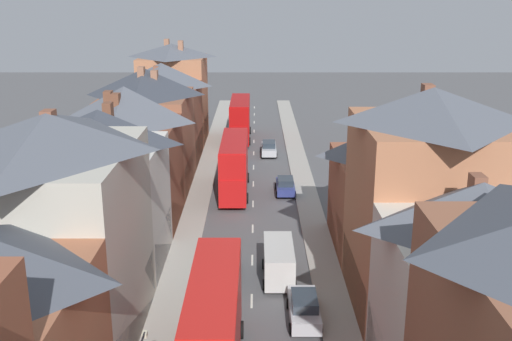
# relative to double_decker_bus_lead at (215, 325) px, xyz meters

# --- Properties ---
(pavement_left) EXTENTS (2.20, 104.00, 0.14)m
(pavement_left) POSITION_rel_double_decker_bus_lead_xyz_m (-3.29, 27.50, -2.75)
(pavement_left) COLOR #A8A399
(pavement_left) RESTS_ON ground
(pavement_right) EXTENTS (2.20, 104.00, 0.14)m
(pavement_right) POSITION_rel_double_decker_bus_lead_xyz_m (6.91, 27.50, -2.75)
(pavement_right) COLOR #A8A399
(pavement_right) RESTS_ON ground
(centre_line_dashes) EXTENTS (0.14, 97.80, 0.01)m
(centre_line_dashes) POSITION_rel_double_decker_bus_lead_xyz_m (1.81, 25.50, -2.81)
(centre_line_dashes) COLOR silver
(centre_line_dashes) RESTS_ON ground
(terrace_row_left) EXTENTS (8.00, 75.33, 14.25)m
(terrace_row_left) POSITION_rel_double_decker_bus_lead_xyz_m (-8.38, 15.35, 3.27)
(terrace_row_left) COLOR #935138
(terrace_row_left) RESTS_ON ground
(terrace_row_right) EXTENTS (8.00, 44.28, 13.67)m
(terrace_row_right) POSITION_rel_double_decker_bus_lead_xyz_m (11.99, -2.61, 3.29)
(terrace_row_right) COLOR brown
(terrace_row_right) RESTS_ON ground
(double_decker_bus_lead) EXTENTS (2.74, 10.80, 5.30)m
(double_decker_bus_lead) POSITION_rel_double_decker_bus_lead_xyz_m (0.00, 0.00, 0.00)
(double_decker_bus_lead) COLOR red
(double_decker_bus_lead) RESTS_ON ground
(double_decker_bus_mid_street) EXTENTS (2.74, 10.80, 5.30)m
(double_decker_bus_mid_street) POSITION_rel_double_decker_bus_lead_xyz_m (0.00, 28.70, 0.00)
(double_decker_bus_mid_street) COLOR red
(double_decker_bus_mid_street) RESTS_ON ground
(double_decker_bus_far_approaching) EXTENTS (2.74, 10.80, 5.30)m
(double_decker_bus_far_approaching) POSITION_rel_double_decker_bus_lead_xyz_m (0.00, 50.50, 0.00)
(double_decker_bus_far_approaching) COLOR #B70F0F
(double_decker_bus_far_approaching) RESTS_ON ground
(car_near_silver) EXTENTS (1.90, 4.56, 1.58)m
(car_near_silver) POSITION_rel_double_decker_bus_lead_xyz_m (-1.29, 46.49, -2.02)
(car_near_silver) COLOR maroon
(car_near_silver) RESTS_ON ground
(car_parked_right_a) EXTENTS (1.90, 4.60, 1.70)m
(car_parked_right_a) POSITION_rel_double_decker_bus_lead_xyz_m (4.91, 5.16, -1.96)
(car_parked_right_a) COLOR #B7BABF
(car_parked_right_a) RESTS_ON ground
(car_mid_black) EXTENTS (1.90, 4.09, 1.70)m
(car_mid_black) POSITION_rel_double_decker_bus_lead_xyz_m (0.01, 38.97, -1.96)
(car_mid_black) COLOR navy
(car_mid_black) RESTS_ON ground
(car_parked_left_b) EXTENTS (1.90, 4.18, 1.60)m
(car_parked_left_b) POSITION_rel_double_decker_bus_lead_xyz_m (4.91, 28.46, -2.01)
(car_parked_left_b) COLOR navy
(car_parked_left_b) RESTS_ON ground
(car_mid_white) EXTENTS (1.90, 3.81, 1.66)m
(car_mid_white) POSITION_rel_double_decker_bus_lead_xyz_m (0.01, 10.99, -1.98)
(car_mid_white) COLOR #4C515B
(car_mid_white) RESTS_ON ground
(car_far_grey) EXTENTS (1.90, 4.58, 1.69)m
(car_far_grey) POSITION_rel_double_decker_bus_lead_xyz_m (3.61, 42.70, -1.96)
(car_far_grey) COLOR #B7BABF
(car_far_grey) RESTS_ON ground
(delivery_van) EXTENTS (2.20, 5.20, 2.41)m
(delivery_van) POSITION_rel_double_decker_bus_lead_xyz_m (3.61, 10.55, -1.48)
(delivery_van) COLOR silver
(delivery_van) RESTS_ON ground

